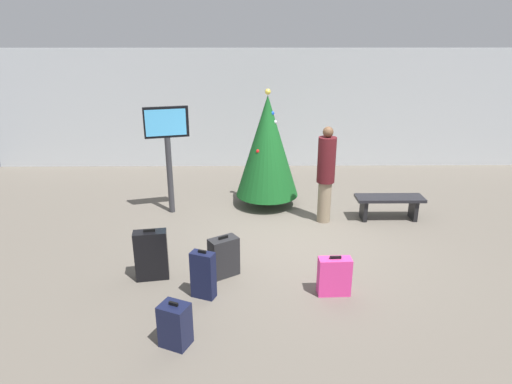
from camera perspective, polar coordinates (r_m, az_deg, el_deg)
ground_plane at (r=8.11m, az=5.60°, el=-6.07°), size 16.00×16.00×0.00m
back_wall at (r=12.35m, az=3.45°, el=10.73°), size 16.00×0.20×3.21m
holiday_tree at (r=9.26m, az=1.49°, el=5.95°), size 1.34×1.34×2.51m
flight_info_kiosk at (r=8.99m, az=-11.46°, el=6.65°), size 0.87×0.31×2.21m
waiting_bench at (r=9.19m, az=16.94°, el=-1.33°), size 1.35×0.44×0.48m
traveller_0 at (r=8.58m, az=9.07°, el=2.50°), size 0.45×0.45×1.91m
suitcase_0 at (r=6.29m, az=-6.88°, el=-10.66°), size 0.37×0.28×0.73m
suitcase_1 at (r=5.51m, az=-10.49°, el=-16.64°), size 0.41×0.38×0.59m
suitcase_2 at (r=6.86m, az=-13.45°, el=-7.97°), size 0.52×0.30×0.81m
suitcase_3 at (r=6.81m, az=-4.21°, el=-8.41°), size 0.50×0.44×0.66m
suitcase_4 at (r=6.44m, az=10.14°, el=-10.74°), size 0.47×0.22×0.60m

